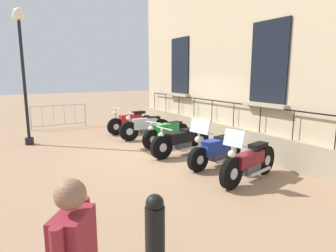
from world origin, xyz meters
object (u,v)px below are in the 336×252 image
at_px(motorcycle_green, 167,133).
at_px(motorcycle_blue, 216,150).
at_px(motorcycle_silver, 145,127).
at_px(motorcycle_maroon, 249,163).
at_px(motorcycle_black, 181,141).
at_px(crowd_barrier, 59,116).
at_px(motorcycle_red, 132,122).
at_px(lamppost, 21,44).
at_px(bollard, 155,236).

bearing_deg(motorcycle_green, motorcycle_blue, 89.39).
distance_m(motorcycle_silver, motorcycle_maroon, 5.00).
distance_m(motorcycle_green, motorcycle_black, 1.25).
xyz_separation_m(motorcycle_green, motorcycle_black, (0.21, 1.23, -0.01)).
relative_size(motorcycle_black, motorcycle_blue, 1.12).
height_order(motorcycle_green, motorcycle_black, motorcycle_black).
distance_m(motorcycle_maroon, crowd_barrier, 9.29).
bearing_deg(motorcycle_red, lamppost, 0.56).
relative_size(motorcycle_green, motorcycle_black, 0.96).
distance_m(motorcycle_black, bollard, 5.32).
xyz_separation_m(motorcycle_green, lamppost, (4.06, -2.45, 2.90)).
bearing_deg(motorcycle_silver, motorcycle_blue, 93.17).
relative_size(motorcycle_red, motorcycle_maroon, 1.02).
bearing_deg(motorcycle_maroon, motorcycle_blue, -90.84).
height_order(motorcycle_black, lamppost, lamppost).
bearing_deg(bollard, motorcycle_silver, -114.78).
xyz_separation_m(motorcycle_green, bollard, (3.34, 5.54, 0.09)).
bearing_deg(motorcycle_blue, motorcycle_maroon, 89.16).
bearing_deg(bollard, motorcycle_maroon, -152.43).
bearing_deg(motorcycle_black, motorcycle_green, -99.76).
relative_size(motorcycle_red, bollard, 2.01).
bearing_deg(lamppost, crowd_barrier, -118.49).
bearing_deg(motorcycle_black, motorcycle_silver, -89.38).
bearing_deg(lamppost, motorcycle_blue, 128.54).
bearing_deg(motorcycle_red, motorcycle_maroon, 91.76).
height_order(motorcycle_red, motorcycle_maroon, motorcycle_maroon).
height_order(motorcycle_black, bollard, bollard).
xyz_separation_m(motorcycle_black, motorcycle_maroon, (-0.17, 2.59, 0.01)).
distance_m(lamppost, crowd_barrier, 4.10).
bearing_deg(lamppost, motorcycle_red, -179.44).
bearing_deg(lamppost, motorcycle_maroon, 122.61).
bearing_deg(crowd_barrier, motorcycle_green, 117.08).
relative_size(motorcycle_green, motorcycle_maroon, 1.01).
bearing_deg(motorcycle_red, crowd_barrier, -47.82).
distance_m(motorcycle_maroon, lamppost, 7.99).
xyz_separation_m(motorcycle_silver, motorcycle_black, (-0.03, 2.42, -0.02)).
height_order(motorcycle_green, bollard, bollard).
xyz_separation_m(motorcycle_red, lamppost, (3.82, 0.04, 2.89)).
distance_m(motorcycle_green, motorcycle_maroon, 3.82).
xyz_separation_m(motorcycle_black, lamppost, (3.85, -3.68, 2.91)).
height_order(motorcycle_blue, bollard, motorcycle_blue).
height_order(motorcycle_red, motorcycle_blue, motorcycle_blue).
relative_size(motorcycle_red, motorcycle_silver, 1.05).
bearing_deg(bollard, motorcycle_red, -111.12).
bearing_deg(crowd_barrier, motorcycle_red, 132.18).
xyz_separation_m(motorcycle_red, motorcycle_green, (-0.24, 2.49, -0.01)).
bearing_deg(motorcycle_silver, motorcycle_green, 101.34).
relative_size(lamppost, crowd_barrier, 1.88).
distance_m(crowd_barrier, bollard, 10.68).
relative_size(motorcycle_red, crowd_barrier, 0.90).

